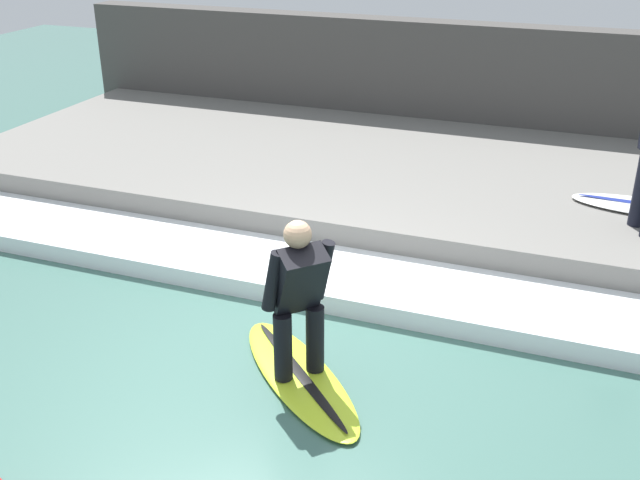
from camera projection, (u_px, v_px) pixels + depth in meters
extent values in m
plane|color=#426B60|center=(284.00, 352.00, 6.67)|extent=(28.00, 28.00, 0.00)
cube|color=slate|center=(402.00, 179.00, 10.01)|extent=(4.40, 11.95, 0.45)
cube|color=#474442|center=(445.00, 84.00, 11.77)|extent=(0.50, 12.54, 1.92)
cube|color=white|center=(333.00, 278.00, 7.72)|extent=(1.11, 11.35, 0.20)
ellipsoid|color=#BFE02D|center=(300.00, 376.00, 6.28)|extent=(1.69, 1.74, 0.06)
ellipsoid|color=black|center=(300.00, 373.00, 6.26)|extent=(1.26, 1.32, 0.01)
cylinder|color=black|center=(283.00, 347.00, 6.08)|extent=(0.15, 0.15, 0.60)
cylinder|color=black|center=(315.00, 339.00, 6.19)|extent=(0.15, 0.15, 0.60)
cube|color=black|center=(298.00, 279.00, 5.89)|extent=(0.57, 0.58, 0.62)
sphere|color=tan|center=(298.00, 234.00, 5.72)|extent=(0.22, 0.22, 0.22)
cylinder|color=black|center=(273.00, 281.00, 5.79)|extent=(0.11, 0.20, 0.52)
cylinder|color=black|center=(323.00, 270.00, 5.96)|extent=(0.11, 0.20, 0.52)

